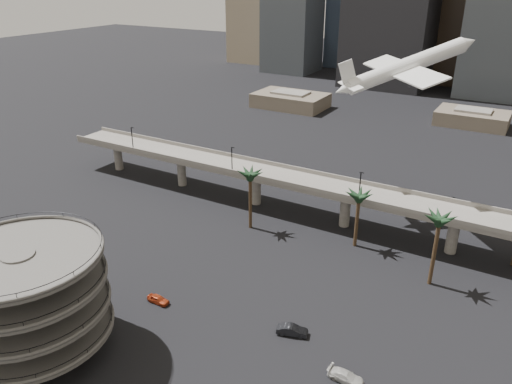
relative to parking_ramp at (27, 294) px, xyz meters
The scene contains 9 objects.
ground 16.79m from the parking_ramp, 17.10° to the left, with size 700.00×700.00×0.00m, color black.
parking_ramp is the anchor object (origin of this frame).
overpass 60.46m from the parking_ramp, 77.57° to the left, with size 130.00×9.30×14.70m.
palm_trees 61.97m from the parking_ramp, 56.18° to the left, with size 54.40×18.40×14.00m.
low_buildings 147.81m from the parking_ramp, 82.26° to the left, with size 135.00×27.50×6.80m.
airborne_jet 82.66m from the parking_ramp, 68.39° to the left, with size 25.59×24.50×12.78m.
car_a 21.15m from the parking_ramp, 66.87° to the left, with size 1.59×3.95×1.35m, color #B03A19.
car_b 38.26m from the parking_ramp, 35.72° to the left, with size 1.66×4.77×1.57m, color black.
car_c 44.95m from the parking_ramp, 22.69° to the left, with size 2.02×4.98×1.45m, color silver.
Camera 1 is at (42.96, -36.97, 50.55)m, focal length 35.00 mm.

